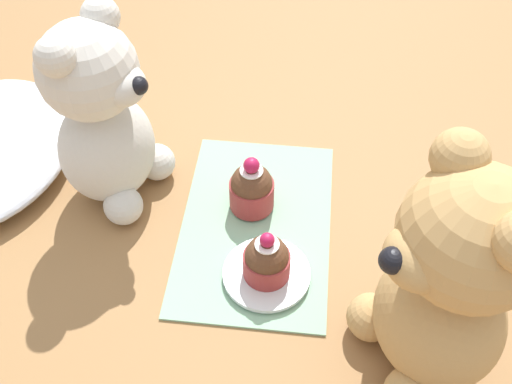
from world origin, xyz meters
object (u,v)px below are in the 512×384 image
cupcake_near_tan_bear (267,260)px  saucer_plate (266,274)px  teddy_bear_cream (103,118)px  teddy_bear_tan (448,285)px  cupcake_near_cream_bear (252,188)px

cupcake_near_tan_bear → saucer_plate: bearing=14.0°
teddy_bear_cream → cupcake_near_tan_bear: (-0.11, -0.18, -0.07)m
teddy_bear_tan → cupcake_near_cream_bear: 0.25m
teddy_bear_cream → teddy_bear_tan: teddy_bear_tan is taller
teddy_bear_cream → saucer_plate: 0.23m
teddy_bear_cream → cupcake_near_tan_bear: size_ratio=3.65×
teddy_bear_cream → cupcake_near_tan_bear: bearing=-102.7°
teddy_bear_cream → saucer_plate: (-0.11, -0.18, -0.10)m
teddy_bear_cream → cupcake_near_cream_bear: bearing=-77.5°
cupcake_near_tan_bear → cupcake_near_cream_bear: bearing=15.5°
cupcake_near_cream_bear → cupcake_near_tan_bear: (-0.09, -0.03, 0.00)m
teddy_bear_cream → saucer_plate: teddy_bear_cream is taller
teddy_bear_tan → cupcake_near_tan_bear: size_ratio=3.97×
teddy_bear_cream → teddy_bear_tan: size_ratio=0.92×
teddy_bear_tan → cupcake_near_tan_bear: (0.07, 0.15, -0.09)m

